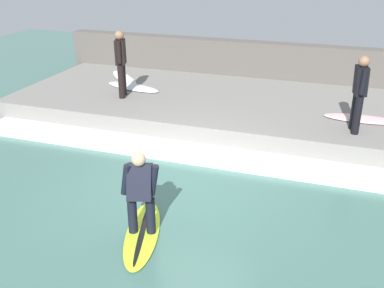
{
  "coord_description": "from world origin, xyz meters",
  "views": [
    {
      "loc": [
        -6.97,
        -2.54,
        4.2
      ],
      "look_at": [
        0.53,
        0.0,
        0.7
      ],
      "focal_mm": 42.0,
      "sensor_mm": 36.0,
      "label": 1
    }
  ],
  "objects_px": {
    "surfboard_waiting_near": "(362,119)",
    "surfer_waiting_far": "(121,60)",
    "surfer_waiting_near": "(360,90)",
    "surfboard_spare": "(124,78)",
    "surfboard_waiting_far": "(133,87)",
    "surfer_riding": "(140,189)",
    "surfboard_riding": "(142,233)"
  },
  "relations": [
    {
      "from": "surfboard_waiting_near",
      "to": "surfer_waiting_far",
      "type": "distance_m",
      "value": 6.12
    },
    {
      "from": "surfer_waiting_near",
      "to": "surfboard_spare",
      "type": "bearing_deg",
      "value": 71.78
    },
    {
      "from": "surfboard_waiting_near",
      "to": "surfboard_waiting_far",
      "type": "relative_size",
      "value": 0.93
    },
    {
      "from": "surfer_waiting_near",
      "to": "surfboard_waiting_near",
      "type": "xyz_separation_m",
      "value": [
        0.77,
        -0.19,
        -0.89
      ]
    },
    {
      "from": "surfboard_waiting_near",
      "to": "surfboard_waiting_far",
      "type": "xyz_separation_m",
      "value": [
        0.63,
        6.12,
        0.0
      ]
    },
    {
      "from": "surfer_riding",
      "to": "surfboard_spare",
      "type": "height_order",
      "value": "surfer_riding"
    },
    {
      "from": "surfboard_waiting_near",
      "to": "surfboard_spare",
      "type": "height_order",
      "value": "same"
    },
    {
      "from": "surfboard_riding",
      "to": "surfboard_waiting_near",
      "type": "distance_m",
      "value": 6.04
    },
    {
      "from": "surfer_waiting_far",
      "to": "surfboard_spare",
      "type": "bearing_deg",
      "value": 25.62
    },
    {
      "from": "surfer_waiting_near",
      "to": "surfboard_waiting_far",
      "type": "distance_m",
      "value": 6.16
    },
    {
      "from": "surfer_waiting_near",
      "to": "surfboard_waiting_near",
      "type": "distance_m",
      "value": 1.19
    },
    {
      "from": "surfboard_spare",
      "to": "surfer_waiting_near",
      "type": "bearing_deg",
      "value": -108.22
    },
    {
      "from": "surfboard_riding",
      "to": "surfboard_waiting_far",
      "type": "bearing_deg",
      "value": 26.69
    },
    {
      "from": "surfer_waiting_far",
      "to": "surfboard_waiting_far",
      "type": "xyz_separation_m",
      "value": [
        0.76,
        0.08,
        -0.94
      ]
    },
    {
      "from": "surfboard_waiting_near",
      "to": "surfboard_riding",
      "type": "bearing_deg",
      "value": 147.19
    },
    {
      "from": "surfer_riding",
      "to": "surfer_waiting_near",
      "type": "distance_m",
      "value": 5.31
    },
    {
      "from": "surfer_riding",
      "to": "surfer_waiting_near",
      "type": "xyz_separation_m",
      "value": [
        4.29,
        -3.07,
        0.62
      ]
    },
    {
      "from": "surfer_waiting_far",
      "to": "surfer_waiting_near",
      "type": "bearing_deg",
      "value": -96.13
    },
    {
      "from": "surfer_waiting_near",
      "to": "surfboard_spare",
      "type": "relative_size",
      "value": 0.99
    },
    {
      "from": "surfboard_riding",
      "to": "surfer_waiting_far",
      "type": "height_order",
      "value": "surfer_waiting_far"
    },
    {
      "from": "surfer_waiting_far",
      "to": "surfer_riding",
      "type": "bearing_deg",
      "value": -150.51
    },
    {
      "from": "surfer_riding",
      "to": "surfer_waiting_far",
      "type": "bearing_deg",
      "value": 29.49
    },
    {
      "from": "surfer_riding",
      "to": "surfboard_waiting_near",
      "type": "bearing_deg",
      "value": -32.81
    },
    {
      "from": "surfer_waiting_near",
      "to": "surfboard_spare",
      "type": "xyz_separation_m",
      "value": [
        2.17,
        6.59,
        -0.89
      ]
    },
    {
      "from": "surfer_waiting_near",
      "to": "surfer_waiting_far",
      "type": "bearing_deg",
      "value": 83.87
    },
    {
      "from": "surfer_riding",
      "to": "surfboard_spare",
      "type": "bearing_deg",
      "value": 28.59
    },
    {
      "from": "surfer_riding",
      "to": "surfboard_riding",
      "type": "bearing_deg",
      "value": 180.0
    },
    {
      "from": "surfer_riding",
      "to": "surfboard_waiting_far",
      "type": "height_order",
      "value": "surfer_riding"
    },
    {
      "from": "surfboard_waiting_near",
      "to": "surfer_riding",
      "type": "bearing_deg",
      "value": 147.19
    },
    {
      "from": "surfer_waiting_near",
      "to": "surfboard_waiting_far",
      "type": "xyz_separation_m",
      "value": [
        1.39,
        5.93,
        -0.89
      ]
    },
    {
      "from": "surfer_waiting_far",
      "to": "surfboard_spare",
      "type": "relative_size",
      "value": 1.04
    },
    {
      "from": "surfer_waiting_far",
      "to": "surfboard_spare",
      "type": "xyz_separation_m",
      "value": [
        1.54,
        0.74,
        -0.94
      ]
    }
  ]
}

